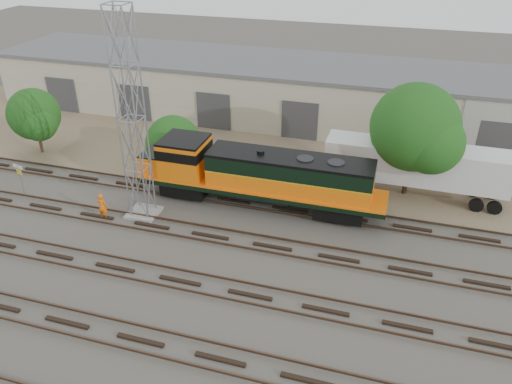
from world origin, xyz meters
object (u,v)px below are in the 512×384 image
(signal_tower, at_px, (132,123))
(worker, at_px, (102,206))
(locomotive, at_px, (256,175))
(semi_trailer, at_px, (420,165))

(signal_tower, relative_size, worker, 7.28)
(locomotive, height_order, signal_tower, signal_tower)
(worker, relative_size, semi_trailer, 0.15)
(worker, bearing_deg, signal_tower, -150.15)
(semi_trailer, bearing_deg, signal_tower, -155.13)
(locomotive, bearing_deg, semi_trailer, 23.49)
(semi_trailer, bearing_deg, locomotive, -156.00)
(locomotive, relative_size, semi_trailer, 1.36)
(signal_tower, xyz_separation_m, worker, (-2.24, -1.23, -5.59))
(signal_tower, distance_m, worker, 6.15)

